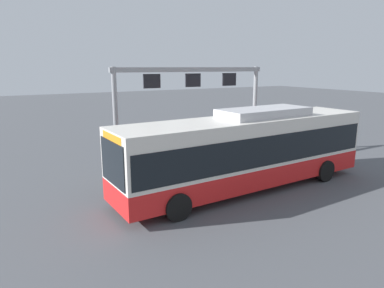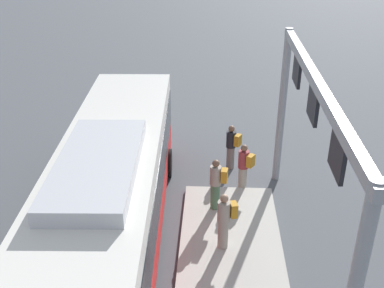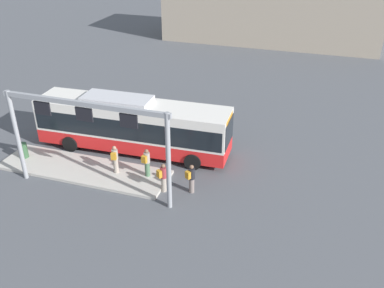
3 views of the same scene
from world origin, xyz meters
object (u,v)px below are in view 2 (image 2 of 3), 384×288
bus_main (109,198)px  person_waiting_near (244,167)px  person_boarding (232,146)px  person_waiting_mid (216,183)px  person_waiting_far (225,220)px

bus_main → person_waiting_near: bus_main is taller
person_boarding → person_waiting_mid: (-2.74, 0.53, 0.16)m
bus_main → person_waiting_far: 3.06m
bus_main → person_waiting_mid: (2.08, -2.73, -0.76)m
person_waiting_mid → person_waiting_far: size_ratio=1.00×
person_waiting_mid → person_waiting_far: same height
person_boarding → person_waiting_mid: person_waiting_mid is taller
bus_main → person_waiting_far: size_ratio=7.17×
bus_main → person_boarding: 5.89m
person_boarding → person_waiting_far: (-4.54, 0.31, 0.16)m
person_waiting_far → person_boarding: bearing=-106.7°
person_waiting_near → person_waiting_far: (-3.11, 0.67, 0.16)m
bus_main → person_waiting_mid: size_ratio=7.17×
person_boarding → person_waiting_far: 4.56m
person_waiting_near → person_waiting_mid: 1.59m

